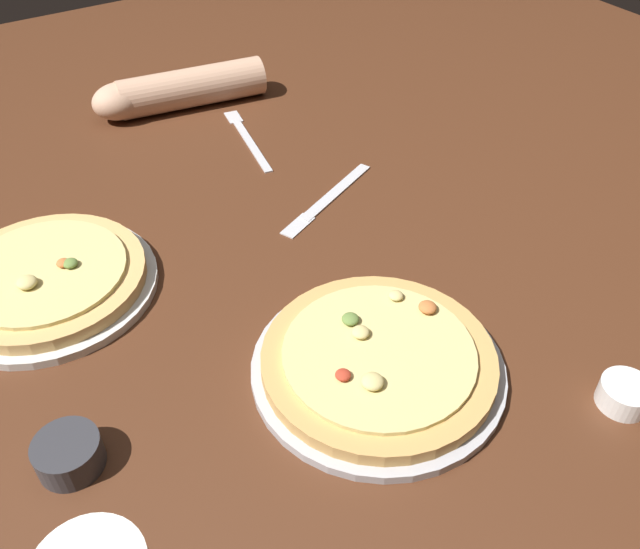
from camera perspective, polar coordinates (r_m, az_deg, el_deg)
ground_plane at (r=0.91m, az=-0.00°, el=-1.65°), size 2.40×2.40×0.03m
pizza_plate_near at (r=0.79m, az=4.99°, el=-7.47°), size 0.30×0.30×0.05m
pizza_plate_far at (r=0.96m, az=-22.31°, el=-0.44°), size 0.29×0.29×0.05m
ramekin_sauce at (r=0.75m, az=-20.66°, el=-14.14°), size 0.07×0.07×0.04m
ramekin_butter at (r=0.83m, az=24.56°, el=-9.28°), size 0.06×0.06×0.03m
fork_left at (r=1.22m, az=-6.24°, el=11.54°), size 0.06×0.23×0.01m
knife_right at (r=1.06m, az=0.67°, el=6.52°), size 0.22×0.11×0.01m
diner_arm at (r=1.33m, az=-12.42°, el=15.05°), size 0.33×0.12×0.07m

